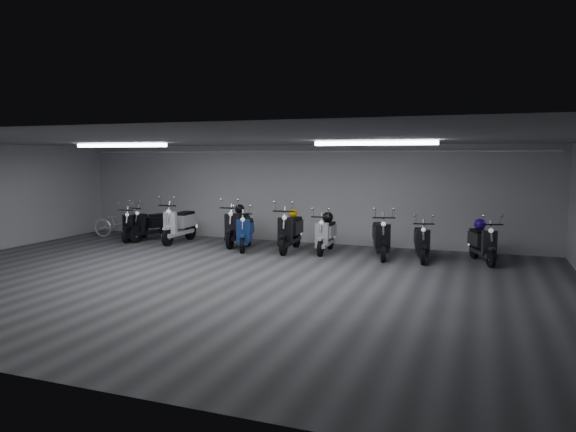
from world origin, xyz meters
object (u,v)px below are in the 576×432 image
(scooter_3, at_px, (237,221))
(scooter_7, at_px, (381,231))
(scooter_9, at_px, (483,237))
(scooter_5, at_px, (290,225))
(scooter_6, at_px, (326,229))
(bicycle, at_px, (119,220))
(helmet_3, at_px, (328,217))
(scooter_2, at_px, (179,219))
(scooter_1, at_px, (151,220))
(scooter_0, at_px, (135,221))
(scooter_4, at_px, (245,226))
(helmet_1, at_px, (293,213))
(helmet_2, at_px, (480,224))
(helmet_0, at_px, (240,209))
(scooter_8, at_px, (422,236))

(scooter_3, bearing_deg, scooter_7, -13.05)
(scooter_7, height_order, scooter_9, scooter_7)
(scooter_5, bearing_deg, scooter_6, 4.29)
(bicycle, distance_m, helmet_3, 6.60)
(scooter_2, bearing_deg, scooter_1, 175.28)
(scooter_0, xyz_separation_m, scooter_5, (4.93, -0.11, 0.10))
(scooter_1, relative_size, scooter_4, 0.98)
(scooter_2, bearing_deg, bicycle, 175.30)
(bicycle, relative_size, helmet_1, 7.18)
(scooter_4, relative_size, scooter_9, 1.05)
(scooter_5, relative_size, scooter_9, 1.15)
(helmet_2, bearing_deg, scooter_4, -174.92)
(scooter_1, bearing_deg, bicycle, -165.54)
(scooter_3, height_order, helmet_2, scooter_3)
(scooter_5, height_order, helmet_1, scooter_5)
(scooter_0, relative_size, scooter_3, 0.86)
(scooter_4, xyz_separation_m, helmet_1, (1.20, 0.41, 0.35))
(helmet_0, bearing_deg, helmet_1, -11.68)
(scooter_7, bearing_deg, scooter_0, 163.31)
(scooter_3, bearing_deg, scooter_0, 176.65)
(scooter_5, bearing_deg, scooter_4, -177.14)
(scooter_4, relative_size, helmet_3, 6.03)
(scooter_6, xyz_separation_m, helmet_2, (3.73, 0.24, 0.27))
(helmet_0, bearing_deg, scooter_1, -172.28)
(scooter_6, relative_size, helmet_3, 5.85)
(scooter_5, relative_size, helmet_3, 6.62)
(scooter_4, relative_size, helmet_2, 6.31)
(scooter_8, height_order, scooter_9, scooter_9)
(scooter_2, distance_m, scooter_6, 4.40)
(scooter_8, height_order, helmet_3, scooter_8)
(scooter_6, height_order, helmet_3, scooter_6)
(scooter_9, bearing_deg, scooter_5, 161.63)
(scooter_5, xyz_separation_m, bicycle, (-5.68, 0.33, -0.14))
(scooter_8, bearing_deg, helmet_2, 8.52)
(scooter_1, xyz_separation_m, scooter_5, (4.46, -0.25, 0.07))
(scooter_0, bearing_deg, bicycle, 155.06)
(scooter_1, relative_size, scooter_3, 0.90)
(scooter_0, relative_size, scooter_9, 0.99)
(scooter_0, height_order, bicycle, scooter_0)
(bicycle, bearing_deg, helmet_3, -94.71)
(scooter_4, height_order, helmet_0, scooter_4)
(scooter_9, bearing_deg, scooter_7, 163.90)
(bicycle, distance_m, helmet_1, 5.68)
(scooter_5, distance_m, helmet_2, 4.67)
(scooter_7, bearing_deg, helmet_0, 155.62)
(scooter_7, bearing_deg, scooter_8, -19.17)
(scooter_3, distance_m, bicycle, 3.97)
(scooter_0, height_order, scooter_1, scooter_1)
(scooter_5, distance_m, scooter_6, 0.94)
(scooter_5, distance_m, helmet_0, 1.88)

